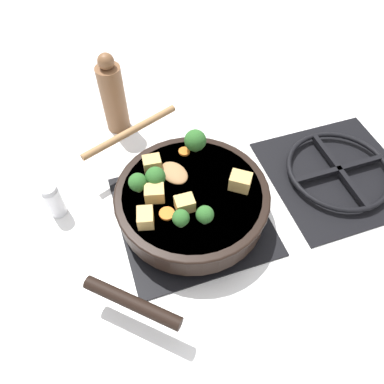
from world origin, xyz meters
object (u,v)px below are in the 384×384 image
(skillet_pan, at_px, (192,200))
(salt_shaker, at_px, (54,200))
(wooden_spoon, at_px, (148,148))
(pepper_mill, at_px, (113,96))

(skillet_pan, height_order, salt_shaker, salt_shaker)
(wooden_spoon, distance_m, salt_shaker, 0.23)
(salt_shaker, bearing_deg, wooden_spoon, 99.34)
(wooden_spoon, relative_size, pepper_mill, 1.12)
(wooden_spoon, bearing_deg, skillet_pan, 20.79)
(salt_shaker, bearing_deg, pepper_mill, 141.16)
(wooden_spoon, xyz_separation_m, pepper_mill, (-0.19, -0.04, 0.00))
(skillet_pan, relative_size, pepper_mill, 1.90)
(skillet_pan, distance_m, wooden_spoon, 0.15)
(skillet_pan, xyz_separation_m, salt_shaker, (-0.10, -0.27, -0.02))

